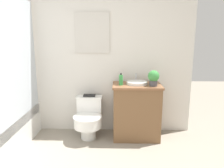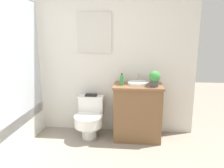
% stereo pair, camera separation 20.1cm
% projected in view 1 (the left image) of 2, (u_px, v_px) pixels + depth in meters
% --- Properties ---
extents(wall_back, '(3.56, 0.07, 2.50)m').
position_uv_depth(wall_back, '(75.00, 51.00, 3.30)').
color(wall_back, silver).
rests_on(wall_back, ground_plane).
extents(toilet, '(0.41, 0.52, 0.59)m').
position_uv_depth(toilet, '(89.00, 118.00, 3.21)').
color(toilet, white).
rests_on(toilet, ground_plane).
extents(vanity, '(0.69, 0.47, 0.80)m').
position_uv_depth(vanity, '(136.00, 111.00, 3.19)').
color(vanity, brown).
rests_on(vanity, ground_plane).
extents(sink, '(0.30, 0.33, 0.13)m').
position_uv_depth(sink, '(137.00, 83.00, 3.12)').
color(sink, white).
rests_on(sink, vanity).
extents(soap_bottle, '(0.06, 0.06, 0.17)m').
position_uv_depth(soap_bottle, '(121.00, 80.00, 3.05)').
color(soap_bottle, green).
rests_on(soap_bottle, vanity).
extents(potted_plant, '(0.16, 0.16, 0.22)m').
position_uv_depth(potted_plant, '(154.00, 77.00, 2.99)').
color(potted_plant, '#4C4C51').
rests_on(potted_plant, vanity).
extents(book_on_tank, '(0.17, 0.11, 0.02)m').
position_uv_depth(book_on_tank, '(89.00, 95.00, 3.28)').
color(book_on_tank, black).
rests_on(book_on_tank, toilet).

